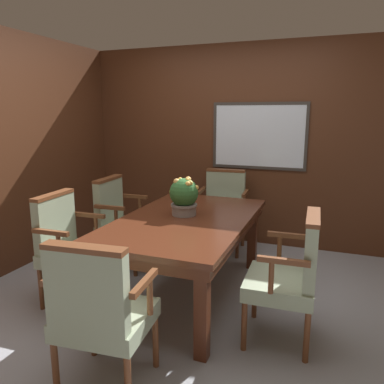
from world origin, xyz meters
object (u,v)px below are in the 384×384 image
chair_head_near (100,309)px  chair_right_near (291,272)px  chair_left_far (120,218)px  chair_left_near (69,243)px  chair_head_far (223,206)px  dining_table (186,228)px  potted_plant (184,196)px

chair_head_near → chair_right_near: (0.97, 0.91, 0.00)m
chair_left_far → chair_right_near: 2.03m
chair_left_near → chair_right_near: same height
chair_head_far → chair_left_near: bearing=-121.6°
dining_table → potted_plant: (-0.05, 0.08, 0.26)m
dining_table → chair_head_far: chair_head_far is taller
chair_left_near → chair_head_far: 1.95m
chair_left_far → chair_head_far: same height
chair_left_near → dining_table: bearing=-66.9°
dining_table → chair_left_far: size_ratio=1.91×
chair_head_far → potted_plant: (-0.03, -1.21, 0.37)m
dining_table → chair_left_far: (-0.92, 0.40, -0.11)m
chair_right_near → chair_head_near: bearing=-48.9°
chair_left_far → potted_plant: (0.87, -0.32, 0.37)m
chair_head_near → chair_head_far: bearing=-95.2°
chair_head_near → dining_table: bearing=-96.2°
chair_left_near → chair_head_near: same height
chair_head_near → chair_left_near: bearing=-48.8°
chair_head_near → chair_head_far: same height
potted_plant → chair_left_near: bearing=-149.0°
chair_left_near → chair_head_far: same height
chair_left_near → chair_head_near: size_ratio=1.00×
dining_table → chair_right_near: 1.03m
potted_plant → chair_left_far: bearing=160.0°
dining_table → potted_plant: 0.28m
chair_head_near → potted_plant: 1.43m
dining_table → chair_head_far: size_ratio=1.91×
chair_right_near → potted_plant: potted_plant is taller
chair_left_near → chair_head_far: size_ratio=1.00×
dining_table → chair_head_far: (-0.03, 1.29, -0.11)m
chair_right_near → potted_plant: (-1.00, 0.46, 0.37)m
chair_head_far → chair_right_near: (0.98, -1.67, 0.00)m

